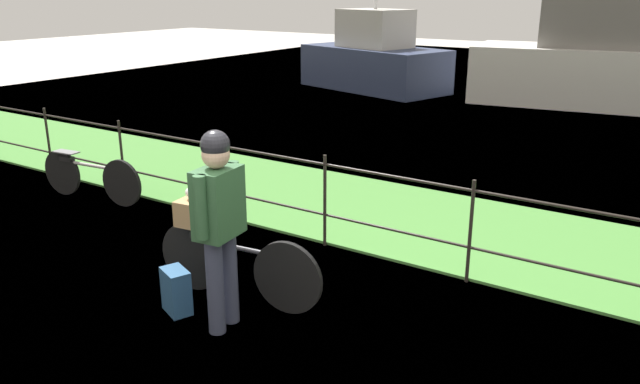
{
  "coord_description": "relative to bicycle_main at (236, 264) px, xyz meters",
  "views": [
    {
      "loc": [
        2.66,
        -3.03,
        2.71
      ],
      "look_at": [
        -0.39,
        1.6,
        0.9
      ],
      "focal_mm": 35.21,
      "sensor_mm": 36.0,
      "label": 1
    }
  ],
  "objects": [
    {
      "name": "ground_plane",
      "position": [
        0.8,
        -0.85,
        -0.35
      ],
      "size": [
        60.0,
        60.0,
        0.0
      ],
      "primitive_type": "plane",
      "color": "#B2ADA3"
    },
    {
      "name": "grass_strip",
      "position": [
        0.8,
        2.72,
        -0.33
      ],
      "size": [
        27.0,
        2.4,
        0.03
      ],
      "primitive_type": "cube",
      "color": "#478438",
      "rests_on": "ground"
    },
    {
      "name": "harbor_water",
      "position": [
        0.8,
        10.05,
        -0.35
      ],
      "size": [
        30.0,
        30.0,
        0.0
      ],
      "primitive_type": "plane",
      "color": "slate",
      "rests_on": "ground"
    },
    {
      "name": "iron_fence",
      "position": [
        0.8,
        1.49,
        0.25
      ],
      "size": [
        18.04,
        0.04,
        1.03
      ],
      "color": "#28231E",
      "rests_on": "ground"
    },
    {
      "name": "bicycle_main",
      "position": [
        0.0,
        0.0,
        0.0
      ],
      "size": [
        1.67,
        0.27,
        0.66
      ],
      "color": "black",
      "rests_on": "ground"
    },
    {
      "name": "wooden_crate",
      "position": [
        -0.37,
        -0.04,
        0.43
      ],
      "size": [
        0.41,
        0.34,
        0.24
      ],
      "primitive_type": "cube",
      "rotation": [
        0.0,
        0.0,
        0.12
      ],
      "color": "#A87F51",
      "rests_on": "bicycle_main"
    },
    {
      "name": "terrier_dog",
      "position": [
        -0.34,
        -0.04,
        0.62
      ],
      "size": [
        0.32,
        0.17,
        0.18
      ],
      "color": "silver",
      "rests_on": "wooden_crate"
    },
    {
      "name": "cyclist_person",
      "position": [
        0.22,
        -0.43,
        0.65
      ],
      "size": [
        0.31,
        0.54,
        1.68
      ],
      "color": "#383D51",
      "rests_on": "ground"
    },
    {
      "name": "backpack_on_paving",
      "position": [
        -0.29,
        -0.47,
        -0.15
      ],
      "size": [
        0.33,
        0.27,
        0.4
      ],
      "primitive_type": "cube",
      "rotation": [
        0.0,
        0.0,
        5.9
      ],
      "color": "#28517A",
      "rests_on": "ground"
    },
    {
      "name": "bicycle_parked",
      "position": [
        -3.48,
        1.09,
        -0.02
      ],
      "size": [
        1.69,
        0.26,
        0.62
      ],
      "color": "black",
      "rests_on": "ground"
    },
    {
      "name": "moored_boat_near",
      "position": [
        0.53,
        12.28,
        0.66
      ],
      "size": [
        5.6,
        2.87,
        4.34
      ],
      "color": "silver",
      "rests_on": "ground"
    },
    {
      "name": "moored_boat_mid",
      "position": [
        -4.96,
        11.61,
        0.46
      ],
      "size": [
        4.47,
        2.96,
        3.75
      ],
      "color": "#2D3856",
      "rests_on": "ground"
    }
  ]
}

